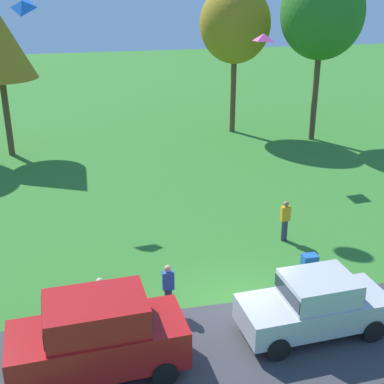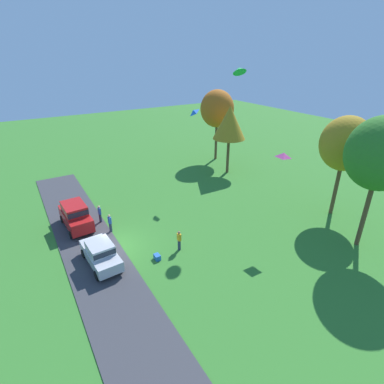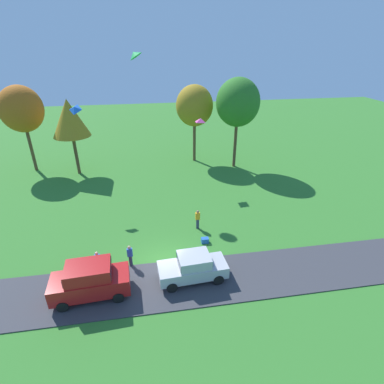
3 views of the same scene
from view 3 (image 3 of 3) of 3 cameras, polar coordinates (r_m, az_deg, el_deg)
The scene contains 15 objects.
ground_plane at distance 21.70m, azimuth -5.63°, elevation -13.41°, with size 120.00×120.00×0.00m, color #337528.
pavement_strip at distance 20.14m, azimuth -5.18°, elevation -17.15°, with size 36.00×4.40×0.06m, color #38383D.
car_suv_far_end at distance 19.53m, azimuth -18.88°, elevation -15.48°, with size 4.70×2.26×2.28m.
car_sedan_near_entrance at distance 19.79m, azimuth 0.20°, elevation -13.99°, with size 4.50×2.17×1.84m.
person_on_lawn at distance 24.67m, azimuth 1.08°, elevation -5.21°, with size 0.36×0.24×1.71m.
person_watching_sky at distance 21.28m, azimuth -11.70°, elevation -11.83°, with size 0.36×0.24×1.71m.
person_beside_suv at distance 21.30m, azimuth -17.46°, elevation -12.62°, with size 0.36×0.24×1.71m.
tree_far_left at distance 38.95m, azimuth -29.75°, elevation 13.52°, with size 4.63×4.63×9.78m.
tree_lone_near at distance 35.85m, azimuth -22.31°, elevation 12.88°, with size 4.03×4.03×8.51m.
tree_right_of_center at distance 37.36m, azimuth 0.48°, elevation 16.07°, with size 4.46×4.46×9.42m.
tree_center_back at distance 35.57m, azimuth 8.74°, elevation 16.48°, with size 4.95×4.95×10.45m.
cooler_box at distance 23.43m, azimuth 2.47°, elevation -9.18°, with size 0.56×0.40×0.40m, color blue.
kite_diamond_high_right at distance 28.76m, azimuth -21.48°, elevation 14.54°, with size 0.85×0.89×0.34m, color blue.
kite_diamond_near_flag at distance 30.45m, azimuth 1.64°, elevation 13.52°, with size 0.88×0.97×0.39m, color #EA4C9E.
kite_delta_low_drifter at distance 28.95m, azimuth -10.88°, elevation 24.37°, with size 1.18×1.18×0.43m, color green.
Camera 3 is at (-0.60, -16.55, 14.03)m, focal length 28.00 mm.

